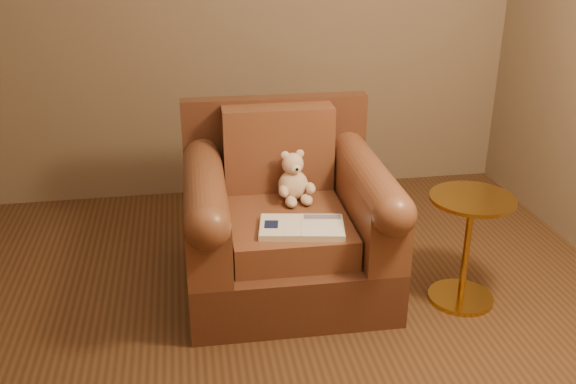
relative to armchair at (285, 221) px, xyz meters
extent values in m
plane|color=#4C2F1A|center=(-0.26, -0.72, -0.35)|extent=(4.00, 4.00, 0.00)
cube|color=#502B1A|center=(0.00, -0.04, -0.21)|extent=(1.02, 0.97, 0.28)
cube|color=#502B1A|center=(0.01, 0.38, 0.24)|extent=(1.00, 0.11, 0.62)
cube|color=brown|center=(0.00, -0.09, 0.01)|extent=(0.59, 0.71, 0.15)
cube|color=brown|center=(0.00, 0.25, 0.31)|extent=(0.58, 0.17, 0.45)
cube|color=brown|center=(-0.40, -0.09, 0.09)|extent=(0.21, 0.85, 0.32)
cube|color=brown|center=(0.40, -0.10, 0.09)|extent=(0.21, 0.85, 0.32)
cylinder|color=brown|center=(-0.40, -0.09, 0.25)|extent=(0.21, 0.85, 0.20)
cylinder|color=brown|center=(0.40, -0.10, 0.25)|extent=(0.21, 0.85, 0.20)
ellipsoid|color=beige|center=(0.06, 0.10, 0.16)|extent=(0.16, 0.14, 0.16)
sphere|color=beige|center=(0.06, 0.11, 0.27)|extent=(0.11, 0.11, 0.11)
ellipsoid|color=beige|center=(0.02, 0.10, 0.32)|extent=(0.05, 0.03, 0.05)
ellipsoid|color=beige|center=(0.10, 0.12, 0.32)|extent=(0.05, 0.03, 0.05)
ellipsoid|color=beige|center=(0.06, 0.05, 0.26)|extent=(0.05, 0.04, 0.05)
sphere|color=black|center=(0.07, 0.03, 0.27)|extent=(0.02, 0.02, 0.02)
ellipsoid|color=beige|center=(0.00, 0.02, 0.16)|extent=(0.05, 0.10, 0.05)
ellipsoid|color=beige|center=(0.14, 0.04, 0.16)|extent=(0.05, 0.10, 0.05)
ellipsoid|color=beige|center=(0.03, 0.00, 0.11)|extent=(0.06, 0.10, 0.05)
ellipsoid|color=beige|center=(0.11, 0.01, 0.11)|extent=(0.06, 0.10, 0.05)
cube|color=beige|center=(0.03, -0.28, 0.10)|extent=(0.43, 0.30, 0.03)
cube|color=white|center=(-0.06, -0.26, 0.11)|extent=(0.23, 0.27, 0.00)
cube|color=white|center=(0.13, -0.30, 0.11)|extent=(0.23, 0.27, 0.00)
cube|color=beige|center=(0.03, -0.28, 0.11)|extent=(0.05, 0.23, 0.00)
cube|color=#0F1638|center=(-0.11, -0.25, 0.11)|extent=(0.08, 0.09, 0.00)
cube|color=slate|center=(0.15, -0.21, 0.11)|extent=(0.18, 0.08, 0.00)
cylinder|color=#BB8A33|center=(0.85, -0.33, -0.34)|extent=(0.32, 0.32, 0.02)
cylinder|color=#BB8A33|center=(0.85, -0.33, -0.06)|extent=(0.03, 0.03, 0.53)
cylinder|color=#BB8A33|center=(0.85, -0.33, 0.21)|extent=(0.41, 0.41, 0.02)
cylinder|color=#BB8A33|center=(0.85, -0.33, 0.20)|extent=(0.03, 0.03, 0.02)
camera|label=1|loc=(-0.47, -2.92, 1.44)|focal=40.00mm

